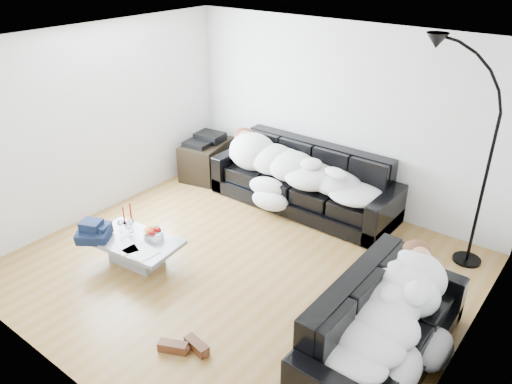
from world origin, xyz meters
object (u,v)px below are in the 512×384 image
Objects in this scene: sleeper_back at (302,167)px; fruit_bowl at (153,232)px; shoes at (184,346)px; wine_glass_b at (121,225)px; wine_glass_a at (130,225)px; av_cabinet at (207,159)px; stereo at (206,139)px; sofa_right at (384,326)px; coffee_table at (136,251)px; candle_left at (124,215)px; wine_glass_c at (129,230)px; sleeper_right at (387,306)px; floor_lamp at (486,176)px; sofa_back at (304,179)px; candle_right at (131,212)px.

fruit_bowl is at bearing -106.99° from sleeper_back.
wine_glass_b is at bearing 144.48° from shoes.
wine_glass_a is at bearing 141.40° from shoes.
stereo reaches higher than av_cabinet.
fruit_bowl is at bearing 18.59° from wine_glass_b.
av_cabinet is (-4.05, 2.00, -0.11)m from sofa_right.
candle_left is (-0.40, 0.17, 0.28)m from coffee_table.
wine_glass_c is (-0.26, -0.15, 0.01)m from fruit_bowl.
sleeper_back reaches higher than wine_glass_c.
shoes is 1.10× the size of stereo.
sofa_right reaches higher than fruit_bowl.
coffee_table is 0.51m from candle_left.
sleeper_right is 10.02× the size of wine_glass_a.
floor_lamp is at bearing 35.53° from wine_glass_b.
candle_left is at bearing -87.38° from av_cabinet.
wine_glass_b is 2.45m from stereo.
sofa_back reaches higher than coffee_table.
shoes is at bearing -77.62° from sofa_back.
candle_left is (-0.28, 0.16, 0.03)m from wine_glass_c.
av_cabinet is (-1.16, 2.18, -0.10)m from fruit_bowl.
wine_glass_c is 2.51m from av_cabinet.
sleeper_right is at bearing -33.01° from stereo.
sleeper_right is 3.60× the size of shoes.
sofa_right is 11.73× the size of wine_glass_c.
floor_lamp reaches higher than stereo.
fruit_bowl is 0.52m from candle_right.
sleeper_back is at bearing 64.88° from wine_glass_b.
sofa_right reaches higher than stereo.
sofa_right is at bearing 0.00° from sleeper_right.
sofa_back is 2.54m from wine_glass_a.
wine_glass_c reaches higher than wine_glass_b.
sleeper_back is at bearing 70.93° from coffee_table.
sleeper_right is at bearing 3.58° from fruit_bowl.
floor_lamp is (0.14, 2.15, 0.75)m from sofa_right.
sofa_right is 7.63× the size of candle_right.
wine_glass_a is (-0.18, 0.09, 0.25)m from coffee_table.
wine_glass_a is (-1.00, -2.28, -0.25)m from sleeper_back.
wine_glass_c is (-0.94, -2.36, -0.25)m from sleeper_back.
sleeper_right is 0.75× the size of floor_lamp.
candle_right is at bearing 70.25° from candle_left.
av_cabinet is at bearing 0.00° from stereo.
sofa_back is 1.84m from av_cabinet.
floor_lamp reaches higher than candle_right.
sleeper_right reaches higher than coffee_table.
wine_glass_c is 0.39× the size of stereo.
sofa_back is 3.18× the size of av_cabinet.
wine_glass_a is 0.10m from wine_glass_c.
shoes is at bearing -27.02° from candle_right.
stereo reaches higher than wine_glass_b.
sleeper_right is at bearing 2.99° from candle_left.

